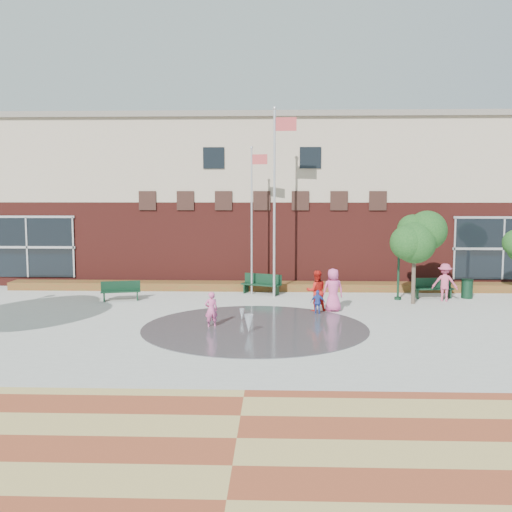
{
  "coord_description": "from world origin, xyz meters",
  "views": [
    {
      "loc": [
        0.82,
        -18.78,
        5.05
      ],
      "look_at": [
        0.0,
        4.0,
        2.6
      ],
      "focal_mm": 42.0,
      "sensor_mm": 36.0,
      "label": 1
    }
  ],
  "objects_px": {
    "flagpole_left": "(252,213)",
    "child_splash": "(211,310)",
    "flagpole_right": "(276,192)",
    "bench_left": "(121,295)",
    "trash_can": "(467,289)"
  },
  "relations": [
    {
      "from": "flagpole_left",
      "to": "child_splash",
      "type": "relative_size",
      "value": 5.37
    },
    {
      "from": "flagpole_left",
      "to": "flagpole_right",
      "type": "distance_m",
      "value": 1.72
    },
    {
      "from": "flagpole_right",
      "to": "bench_left",
      "type": "distance_m",
      "value": 8.68
    },
    {
      "from": "bench_left",
      "to": "child_splash",
      "type": "distance_m",
      "value": 7.17
    },
    {
      "from": "flagpole_left",
      "to": "child_splash",
      "type": "distance_m",
      "value": 8.13
    },
    {
      "from": "bench_left",
      "to": "trash_can",
      "type": "height_order",
      "value": "trash_can"
    },
    {
      "from": "flagpole_left",
      "to": "bench_left",
      "type": "height_order",
      "value": "flagpole_left"
    },
    {
      "from": "child_splash",
      "to": "flagpole_left",
      "type": "bearing_deg",
      "value": -119.37
    },
    {
      "from": "flagpole_left",
      "to": "bench_left",
      "type": "bearing_deg",
      "value": -149.34
    },
    {
      "from": "bench_left",
      "to": "trash_can",
      "type": "xyz_separation_m",
      "value": [
        16.28,
        1.19,
        0.18
      ]
    },
    {
      "from": "bench_left",
      "to": "flagpole_right",
      "type": "bearing_deg",
      "value": -4.43
    },
    {
      "from": "trash_can",
      "to": "child_splash",
      "type": "xyz_separation_m",
      "value": [
        -11.46,
        -6.49,
        0.2
      ]
    },
    {
      "from": "flagpole_right",
      "to": "child_splash",
      "type": "distance_m",
      "value": 8.16
    },
    {
      "from": "flagpole_left",
      "to": "bench_left",
      "type": "xyz_separation_m",
      "value": [
        -6.05,
        -2.0,
        -3.74
      ]
    },
    {
      "from": "bench_left",
      "to": "child_splash",
      "type": "relative_size",
      "value": 1.39
    }
  ]
}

